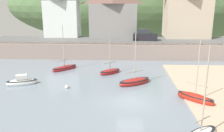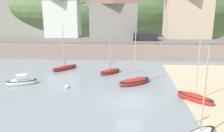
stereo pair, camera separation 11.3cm
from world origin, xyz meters
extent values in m
cube|color=gray|center=(0.00, 0.00, -0.03)|extent=(48.00, 40.00, 0.06)
cube|color=gray|center=(0.00, 17.00, 1.20)|extent=(48.00, 2.40, 2.40)
cube|color=#606060|center=(0.00, 20.70, 2.35)|extent=(48.00, 9.00, 0.10)
ellipsoid|color=#527246|center=(4.30, 55.20, 7.94)|extent=(80.00, 44.00, 22.69)
cube|color=white|center=(-12.22, 25.20, 5.72)|extent=(6.25, 4.19, 6.64)
cube|color=gray|center=(-2.58, 25.20, 5.46)|extent=(8.66, 4.22, 6.12)
cube|color=beige|center=(10.99, 25.20, 6.09)|extent=(7.83, 5.76, 7.37)
cube|color=gray|center=(9.61, 29.20, 6.95)|extent=(2.80, 2.80, 9.10)
ellipsoid|color=#A4221D|center=(0.61, 4.76, 0.23)|extent=(4.04, 3.26, 0.82)
ellipsoid|color=black|center=(0.61, 4.76, 0.45)|extent=(3.96, 3.20, 0.12)
cylinder|color=#B2A893|center=(0.61, 4.76, 3.12)|extent=(0.09, 0.09, 4.97)
cylinder|color=gray|center=(0.61, 4.76, 1.42)|extent=(2.15, 1.42, 0.07)
ellipsoid|color=#A81F22|center=(-8.48, 10.15, 0.19)|extent=(3.30, 3.45, 0.70)
ellipsoid|color=black|center=(-8.48, 10.15, 0.39)|extent=(3.24, 3.39, 0.12)
cylinder|color=#B2A893|center=(-8.48, 10.15, 3.26)|extent=(0.09, 0.09, 5.43)
cylinder|color=gray|center=(-8.48, 10.15, 1.29)|extent=(1.50, 1.62, 0.07)
ellipsoid|color=#A32217|center=(5.87, 0.21, 0.27)|extent=(3.27, 3.22, 0.97)
ellipsoid|color=black|center=(5.87, 0.21, 0.53)|extent=(3.21, 3.16, 0.12)
cylinder|color=#B2A893|center=(5.87, 0.21, 3.18)|extent=(0.09, 0.09, 4.87)
cylinder|color=gray|center=(5.87, 0.21, 1.64)|extent=(1.61, 1.57, 0.07)
ellipsoid|color=white|center=(-11.72, 4.04, 0.23)|extent=(3.49, 2.17, 0.83)
ellipsoid|color=black|center=(-11.72, 4.04, 0.46)|extent=(3.42, 2.13, 0.12)
cube|color=silver|center=(-11.72, 4.04, 0.87)|extent=(1.35, 1.12, 0.45)
ellipsoid|color=#A41C1B|center=(-2.30, 8.70, 0.19)|extent=(3.06, 2.91, 0.68)
ellipsoid|color=black|center=(-2.30, 8.70, 0.37)|extent=(3.00, 2.85, 0.12)
cylinder|color=#B2A893|center=(-2.30, 8.70, 2.47)|extent=(0.09, 0.09, 3.90)
cylinder|color=gray|center=(-2.30, 8.70, 1.41)|extent=(1.50, 1.34, 0.07)
cylinder|color=#B2A893|center=(4.50, -5.86, 3.38)|extent=(0.09, 0.09, 5.73)
cylinder|color=gray|center=(4.50, -5.86, 1.33)|extent=(1.43, 1.15, 0.07)
cube|color=black|center=(3.10, 20.70, 3.00)|extent=(4.24, 2.08, 1.20)
cube|color=#282D33|center=(2.85, 20.70, 3.95)|extent=(2.23, 1.69, 0.80)
cylinder|color=black|center=(4.75, 21.50, 2.72)|extent=(0.64, 0.22, 0.64)
cylinder|color=black|center=(4.75, 19.90, 2.72)|extent=(0.64, 0.22, 0.64)
cylinder|color=black|center=(1.45, 21.50, 2.72)|extent=(0.64, 0.22, 0.64)
cylinder|color=black|center=(1.45, 19.90, 2.72)|extent=(0.64, 0.22, 0.64)
sphere|color=silver|center=(-6.54, 3.08, 0.14)|extent=(0.46, 0.46, 0.46)
camera|label=1|loc=(-0.75, -20.17, 8.69)|focal=38.15mm
camera|label=2|loc=(-0.64, -20.16, 8.69)|focal=38.15mm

